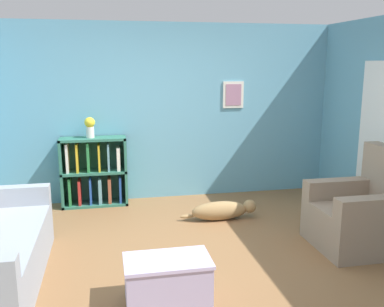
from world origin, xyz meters
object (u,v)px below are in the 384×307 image
(bookshelf, at_px, (94,173))
(recliner_chair, at_px, (364,214))
(dog, at_px, (223,210))
(coffee_table, at_px, (168,279))
(vase, at_px, (90,126))

(bookshelf, xyz_separation_m, recliner_chair, (2.96, -2.08, -0.10))
(recliner_chair, distance_m, dog, 1.74)
(dog, bearing_deg, bookshelf, 149.57)
(bookshelf, relative_size, dog, 0.97)
(coffee_table, distance_m, vase, 3.02)
(coffee_table, xyz_separation_m, dog, (0.99, 1.83, -0.09))
(coffee_table, bearing_deg, bookshelf, 103.18)
(bookshelf, height_order, dog, bookshelf)
(recliner_chair, height_order, vase, vase)
(coffee_table, bearing_deg, vase, 103.86)
(recliner_chair, xyz_separation_m, coffee_table, (-2.30, -0.72, -0.17))
(recliner_chair, xyz_separation_m, dog, (-1.31, 1.11, -0.25))
(recliner_chair, bearing_deg, bookshelf, 144.93)
(bookshelf, relative_size, coffee_table, 1.35)
(bookshelf, distance_m, dog, 1.94)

